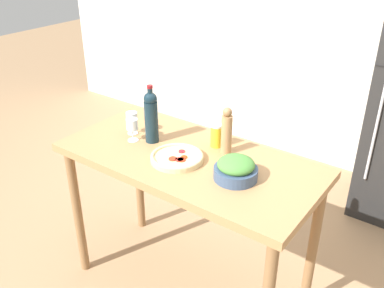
{
  "coord_description": "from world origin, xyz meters",
  "views": [
    {
      "loc": [
        1.19,
        -1.6,
        2.07
      ],
      "look_at": [
        0.0,
        0.03,
        1.01
      ],
      "focal_mm": 40.0,
      "sensor_mm": 36.0,
      "label": 1
    }
  ],
  "objects_px": {
    "wine_glass_near": "(132,126)",
    "wine_glass_far": "(132,118)",
    "wine_bottle": "(151,116)",
    "homemade_pizza": "(177,157)",
    "salad_bowl": "(236,169)",
    "pepper_mill": "(227,132)",
    "salt_canister": "(216,135)"
  },
  "relations": [
    {
      "from": "wine_glass_near",
      "to": "wine_glass_far",
      "type": "relative_size",
      "value": 1.0
    },
    {
      "from": "wine_bottle",
      "to": "homemade_pizza",
      "type": "bearing_deg",
      "value": -20.13
    },
    {
      "from": "wine_glass_near",
      "to": "wine_bottle",
      "type": "bearing_deg",
      "value": 32.61
    },
    {
      "from": "homemade_pizza",
      "to": "wine_bottle",
      "type": "bearing_deg",
      "value": 159.87
    },
    {
      "from": "wine_glass_far",
      "to": "salad_bowl",
      "type": "xyz_separation_m",
      "value": [
        0.75,
        -0.07,
        -0.04
      ]
    },
    {
      "from": "wine_bottle",
      "to": "salad_bowl",
      "type": "distance_m",
      "value": 0.6
    },
    {
      "from": "wine_bottle",
      "to": "pepper_mill",
      "type": "xyz_separation_m",
      "value": [
        0.41,
        0.13,
        -0.03
      ]
    },
    {
      "from": "pepper_mill",
      "to": "homemade_pizza",
      "type": "height_order",
      "value": "pepper_mill"
    },
    {
      "from": "salt_canister",
      "to": "pepper_mill",
      "type": "bearing_deg",
      "value": -21.33
    },
    {
      "from": "wine_glass_near",
      "to": "salt_canister",
      "type": "xyz_separation_m",
      "value": [
        0.42,
        0.22,
        -0.03
      ]
    },
    {
      "from": "wine_bottle",
      "to": "salt_canister",
      "type": "height_order",
      "value": "wine_bottle"
    },
    {
      "from": "wine_bottle",
      "to": "homemade_pizza",
      "type": "relative_size",
      "value": 1.2
    },
    {
      "from": "wine_glass_near",
      "to": "salt_canister",
      "type": "distance_m",
      "value": 0.48
    },
    {
      "from": "wine_glass_near",
      "to": "homemade_pizza",
      "type": "distance_m",
      "value": 0.35
    },
    {
      "from": "homemade_pizza",
      "to": "salad_bowl",
      "type": "bearing_deg",
      "value": 4.92
    },
    {
      "from": "pepper_mill",
      "to": "wine_glass_near",
      "type": "bearing_deg",
      "value": -159.44
    },
    {
      "from": "wine_bottle",
      "to": "salt_canister",
      "type": "xyz_separation_m",
      "value": [
        0.33,
        0.16,
        -0.09
      ]
    },
    {
      "from": "homemade_pizza",
      "to": "salt_canister",
      "type": "bearing_deg",
      "value": 73.01
    },
    {
      "from": "wine_bottle",
      "to": "salt_canister",
      "type": "distance_m",
      "value": 0.38
    },
    {
      "from": "salad_bowl",
      "to": "wine_bottle",
      "type": "bearing_deg",
      "value": 173.94
    },
    {
      "from": "salad_bowl",
      "to": "homemade_pizza",
      "type": "height_order",
      "value": "salad_bowl"
    },
    {
      "from": "pepper_mill",
      "to": "salt_canister",
      "type": "relative_size",
      "value": 1.99
    },
    {
      "from": "pepper_mill",
      "to": "homemade_pizza",
      "type": "distance_m",
      "value": 0.3
    },
    {
      "from": "wine_glass_near",
      "to": "pepper_mill",
      "type": "xyz_separation_m",
      "value": [
        0.51,
        0.19,
        0.03
      ]
    },
    {
      "from": "pepper_mill",
      "to": "salt_canister",
      "type": "distance_m",
      "value": 0.11
    },
    {
      "from": "wine_bottle",
      "to": "homemade_pizza",
      "type": "distance_m",
      "value": 0.3
    },
    {
      "from": "wine_glass_near",
      "to": "wine_glass_far",
      "type": "bearing_deg",
      "value": 134.27
    },
    {
      "from": "wine_glass_far",
      "to": "homemade_pizza",
      "type": "bearing_deg",
      "value": -13.54
    },
    {
      "from": "wine_glass_near",
      "to": "pepper_mill",
      "type": "bearing_deg",
      "value": 20.56
    },
    {
      "from": "homemade_pizza",
      "to": "pepper_mill",
      "type": "bearing_deg",
      "value": 53.8
    },
    {
      "from": "pepper_mill",
      "to": "homemade_pizza",
      "type": "relative_size",
      "value": 0.95
    },
    {
      "from": "wine_glass_near",
      "to": "homemade_pizza",
      "type": "bearing_deg",
      "value": -5.31
    }
  ]
}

